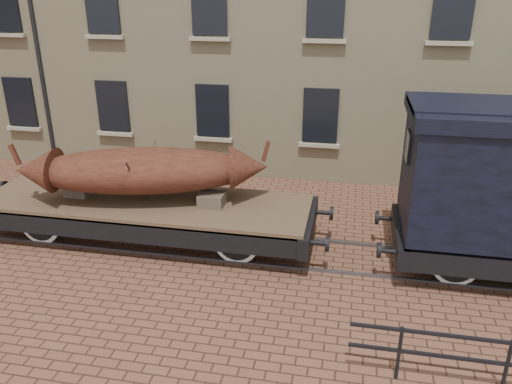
# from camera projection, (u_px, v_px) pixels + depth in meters

# --- Properties ---
(ground) EXTENTS (90.00, 90.00, 0.00)m
(ground) POSITION_uv_depth(u_px,v_px,m) (259.00, 250.00, 12.11)
(ground) COLOR brown
(rail_track) EXTENTS (30.00, 1.52, 0.06)m
(rail_track) POSITION_uv_depth(u_px,v_px,m) (259.00, 249.00, 12.10)
(rail_track) COLOR #59595E
(rail_track) RESTS_ON ground
(flatcar_wagon) EXTENTS (9.15, 2.48, 1.38)m
(flatcar_wagon) POSITION_uv_depth(u_px,v_px,m) (145.00, 208.00, 12.30)
(flatcar_wagon) COLOR brown
(flatcar_wagon) RESTS_ON ground
(iron_boat) EXTENTS (6.04, 2.88, 1.48)m
(iron_boat) POSITION_uv_depth(u_px,v_px,m) (143.00, 170.00, 11.92)
(iron_boat) COLOR maroon
(iron_boat) RESTS_ON flatcar_wagon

